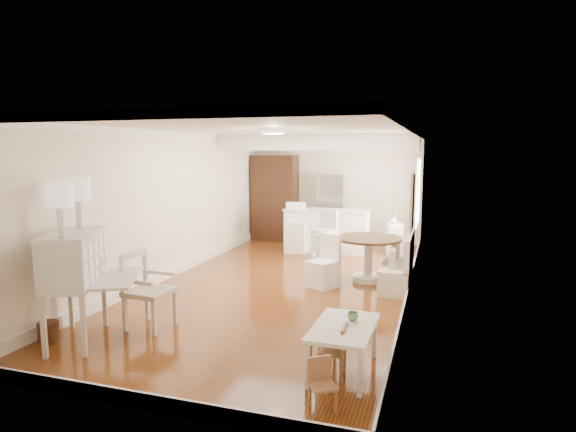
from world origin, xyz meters
The scene contains 20 objects.
room centered at (0.04, 0.32, 1.98)m, with size 9.00×9.04×2.82m.
secretary_bureau centered at (-1.70, -3.30, 0.72)m, with size 1.12×1.14×1.43m, color silver.
gustavian_armchair centered at (-1.07, -2.60, 0.53)m, with size 0.61×0.61×1.07m, color silver.
wicker_basket centered at (-2.05, -3.43, 0.13)m, with size 0.26×0.26×0.26m, color #4F2F18.
kids_table centered at (1.73, -3.14, 0.27)m, with size 0.65×1.08×0.54m, color silver.
kids_chair_a centered at (1.64, -3.27, 0.29)m, with size 0.28×0.28×0.59m, color #946943.
kids_chair_b centered at (1.46, -2.99, 0.27)m, with size 0.26×0.26×0.53m, color #AE874F.
kids_chair_c centered at (1.70, -3.97, 0.25)m, with size 0.24×0.24×0.50m, color #A3714A.
banquette centered at (1.99, 0.50, 0.49)m, with size 0.52×1.60×0.98m, color silver.
dining_table centered at (1.45, 0.69, 0.42)m, with size 1.23×1.23×0.84m, color #4A3018.
slip_chair_near centered at (0.73, 0.06, 0.48)m, with size 0.45×0.47×0.95m, color white.
slip_chair_far centered at (0.65, 0.64, 0.45)m, with size 0.43×0.44×0.90m, color white.
breakfast_counter centered at (0.10, 3.10, 0.52)m, with size 2.05×0.65×1.03m, color white.
bar_stool_left centered at (-0.61, 2.78, 0.60)m, with size 0.48×0.48×1.19m, color white.
bar_stool_right centered at (0.24, 2.24, 0.54)m, with size 0.44×0.44×1.09m, color silver.
pantry_cabinet centered at (-1.60, 4.18, 1.15)m, with size 1.20×0.60×2.30m, color #381E11.
fridge centered at (0.30, 4.15, 0.90)m, with size 0.75×0.65×1.80m, color silver.
sideboard centered at (1.69, 3.27, 0.37)m, with size 0.34×0.77×0.74m, color silver.
pencil_cup centered at (1.80, -2.95, 0.59)m, with size 0.12×0.12×0.10m, color #64A460.
branch_vase centered at (1.68, 3.24, 0.83)m, with size 0.17×0.17×0.18m, color silver.
Camera 1 is at (2.67, -8.13, 2.44)m, focal length 30.00 mm.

